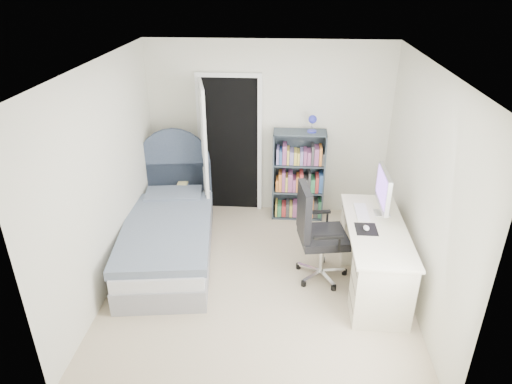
# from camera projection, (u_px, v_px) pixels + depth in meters

# --- Properties ---
(room_shell) EXTENTS (3.50, 3.70, 2.60)m
(room_shell) POSITION_uv_depth(u_px,v_px,m) (260.00, 184.00, 4.88)
(room_shell) COLOR tan
(room_shell) RESTS_ON ground
(door) EXTENTS (0.92, 0.81, 2.06)m
(door) POSITION_uv_depth(u_px,v_px,m) (214.00, 150.00, 6.38)
(door) COLOR black
(door) RESTS_ON ground
(bed) EXTENTS (1.30, 2.32, 1.36)m
(bed) POSITION_uv_depth(u_px,v_px,m) (169.00, 233.00, 5.78)
(bed) COLOR gray
(bed) RESTS_ON ground
(nightstand) EXTENTS (0.39, 0.39, 0.58)m
(nightstand) POSITION_uv_depth(u_px,v_px,m) (187.00, 194.00, 6.61)
(nightstand) COLOR tan
(nightstand) RESTS_ON ground
(floor_lamp) EXTENTS (0.21, 0.21, 1.46)m
(floor_lamp) POSITION_uv_depth(u_px,v_px,m) (204.00, 174.00, 6.71)
(floor_lamp) COLOR silver
(floor_lamp) RESTS_ON ground
(bookcase) EXTENTS (0.73, 0.31, 1.56)m
(bookcase) POSITION_uv_depth(u_px,v_px,m) (300.00, 179.00, 6.56)
(bookcase) COLOR #38444C
(bookcase) RESTS_ON ground
(desk) EXTENTS (0.64, 1.59, 1.31)m
(desk) POSITION_uv_depth(u_px,v_px,m) (374.00, 253.00, 5.16)
(desk) COLOR #EBE3C5
(desk) RESTS_ON ground
(office_chair) EXTENTS (0.64, 0.66, 1.19)m
(office_chair) POSITION_uv_depth(u_px,v_px,m) (315.00, 229.00, 5.19)
(office_chair) COLOR silver
(office_chair) RESTS_ON ground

